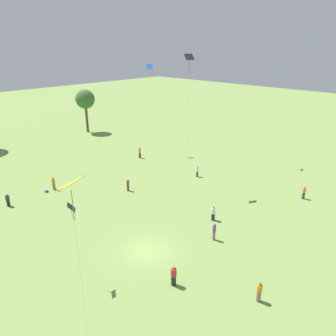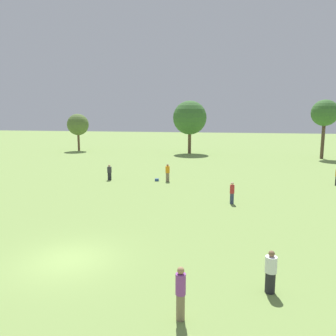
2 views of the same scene
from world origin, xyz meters
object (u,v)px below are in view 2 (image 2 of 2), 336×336
(person_1, at_px, (168,173))
(person_0, at_px, (271,272))
(person_9, at_px, (181,293))
(person_4, at_px, (232,193))
(person_10, at_px, (109,172))
(picnic_bag_0, at_px, (157,180))

(person_1, bearing_deg, person_0, -138.65)
(person_9, bearing_deg, person_4, 48.45)
(person_0, distance_m, person_1, 21.98)
(person_1, xyz_separation_m, person_10, (-6.22, -0.44, -0.10))
(person_4, height_order, person_10, person_4)
(person_1, relative_size, picnic_bag_0, 4.33)
(person_0, xyz_separation_m, person_1, (-8.26, 20.37, 0.07))
(person_9, relative_size, picnic_bag_0, 4.44)
(person_4, distance_m, person_10, 14.70)
(person_1, distance_m, person_10, 6.23)
(person_4, xyz_separation_m, person_10, (-12.87, 7.10, -0.07))
(person_10, bearing_deg, picnic_bag_0, 131.24)
(picnic_bag_0, bearing_deg, person_0, -65.17)
(person_1, height_order, person_9, person_9)
(person_4, relative_size, person_10, 1.04)
(person_1, height_order, person_10, person_1)
(person_1, distance_m, person_9, 23.34)
(picnic_bag_0, bearing_deg, person_1, 2.82)
(person_1, bearing_deg, person_9, -147.95)
(person_4, relative_size, picnic_bag_0, 4.06)
(person_9, bearing_deg, person_0, 1.75)
(person_1, bearing_deg, person_10, 113.29)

